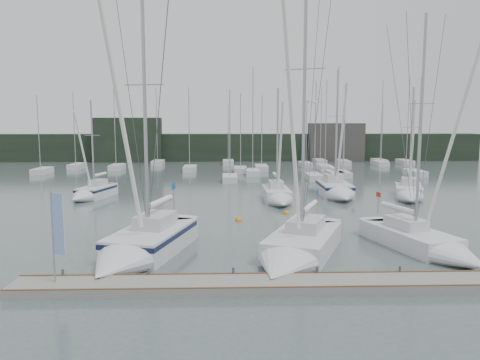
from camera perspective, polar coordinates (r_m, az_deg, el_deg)
name	(u,v)px	position (r m, az deg, el deg)	size (l,w,h in m)	color
ground	(268,257)	(26.70, 3.38, -9.31)	(160.00, 160.00, 0.00)	#465552
dock	(277,284)	(21.91, 4.59, -12.56)	(24.00, 2.00, 0.40)	slate
far_treeline	(238,147)	(87.65, -0.27, 4.01)	(90.00, 4.00, 5.00)	black
far_building_left	(128,140)	(87.34, -13.51, 4.78)	(12.00, 3.00, 8.00)	black
far_building_right	(336,142)	(87.95, 11.61, 4.52)	(10.00, 3.00, 7.00)	#3C3937
mast_forest	(271,167)	(71.56, 3.78, 1.62)	(58.86, 27.62, 14.83)	silver
sailboat_near_left	(138,249)	(26.36, -12.35, -8.18)	(5.66, 10.32, 16.17)	silver
sailboat_near_center	(294,252)	(25.58, 6.63, -8.75)	(6.79, 10.28, 17.68)	silver
sailboat_near_right	(432,246)	(28.93, 22.41, -7.50)	(5.17, 9.47, 14.55)	silver
sailboat_mid_a	(90,193)	(47.63, -17.81, -1.58)	(3.78, 6.86, 10.24)	silver
sailboat_mid_c	(278,197)	(43.36, 4.69, -2.08)	(2.42, 7.52, 11.24)	silver
sailboat_mid_d	(337,191)	(47.16, 11.78, -1.32)	(3.05, 8.66, 13.40)	silver
sailboat_mid_e	(409,194)	(47.98, 19.95, -1.58)	(4.91, 8.36, 11.54)	silver
buoy_a	(239,220)	(35.88, -0.15, -4.95)	(0.58, 0.58, 0.58)	orange
buoy_b	(286,214)	(38.63, 5.69, -4.10)	(0.54, 0.54, 0.54)	orange
dock_banner	(56,229)	(22.36, -21.49, -5.56)	(0.61, 0.23, 4.16)	#9B9DA2
seagull	(315,102)	(28.74, 9.11, 9.33)	(0.89, 0.43, 0.18)	white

